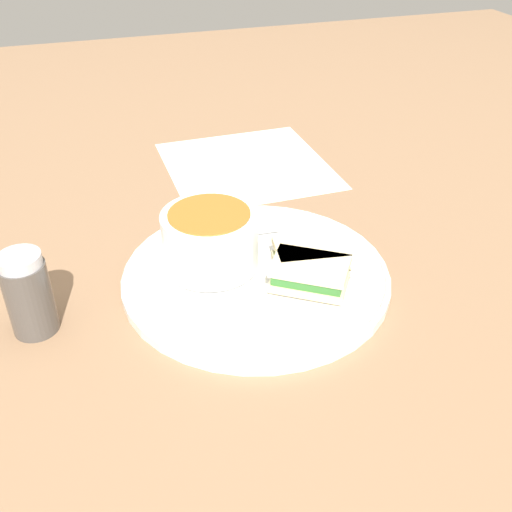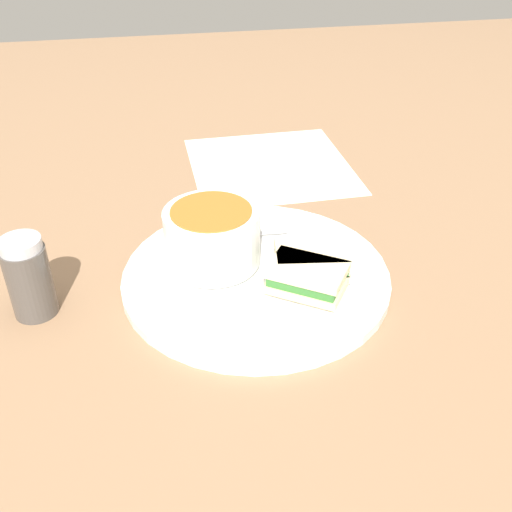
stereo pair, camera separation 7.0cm
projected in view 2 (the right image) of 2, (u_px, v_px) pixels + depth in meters
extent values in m
plane|color=#8E6B4C|center=(256.00, 281.00, 0.72)|extent=(2.40, 2.40, 0.00)
cylinder|color=white|center=(256.00, 277.00, 0.72)|extent=(0.32, 0.32, 0.01)
torus|color=white|center=(256.00, 272.00, 0.71)|extent=(0.32, 0.32, 0.01)
cylinder|color=white|center=(213.00, 259.00, 0.72)|extent=(0.06, 0.06, 0.01)
cylinder|color=white|center=(212.00, 237.00, 0.71)|extent=(0.11, 0.11, 0.07)
cylinder|color=orange|center=(211.00, 213.00, 0.69)|extent=(0.10, 0.10, 0.01)
cube|color=silver|center=(251.00, 233.00, 0.78)|extent=(0.10, 0.01, 0.00)
ellipsoid|color=silver|center=(205.00, 235.00, 0.77)|extent=(0.04, 0.03, 0.01)
cube|color=beige|center=(306.00, 285.00, 0.68)|extent=(0.10, 0.10, 0.01)
cube|color=#33702D|center=(307.00, 277.00, 0.67)|extent=(0.09, 0.09, 0.01)
cube|color=beige|center=(307.00, 270.00, 0.67)|extent=(0.10, 0.10, 0.01)
cube|color=beige|center=(311.00, 267.00, 0.71)|extent=(0.09, 0.07, 0.01)
cube|color=#33702D|center=(312.00, 260.00, 0.70)|extent=(0.08, 0.06, 0.01)
cube|color=beige|center=(312.00, 252.00, 0.69)|extent=(0.09, 0.07, 0.01)
cylinder|color=#4C4742|center=(30.00, 281.00, 0.65)|extent=(0.05, 0.05, 0.08)
cylinder|color=#B7B7BC|center=(20.00, 245.00, 0.62)|extent=(0.04, 0.04, 0.01)
cube|color=white|center=(270.00, 165.00, 0.98)|extent=(0.26, 0.27, 0.00)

